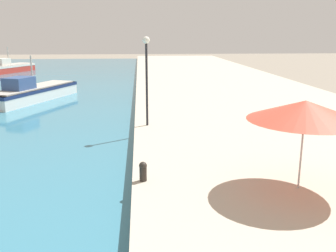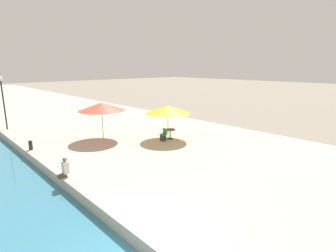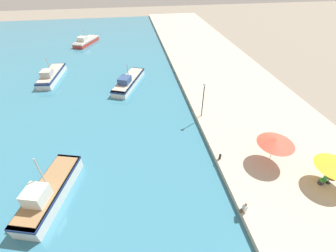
# 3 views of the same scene
# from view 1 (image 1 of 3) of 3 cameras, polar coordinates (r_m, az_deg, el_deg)

# --- Properties ---
(quay_promenade) EXTENTS (16.00, 90.00, 0.58)m
(quay_promenade) POSITION_cam_1_polar(r_m,az_deg,el_deg) (37.10, 7.69, 6.09)
(quay_promenade) COLOR #BCB29E
(quay_promenade) RESTS_ON ground_plane
(fishing_boat_mid) EXTENTS (5.63, 9.40, 3.57)m
(fishing_boat_mid) POSITION_cam_1_polar(r_m,az_deg,el_deg) (31.73, -19.96, 4.90)
(fishing_boat_mid) COLOR white
(fishing_boat_mid) RESTS_ON water_basin
(fishing_boat_distant) EXTENTS (5.41, 8.10, 3.47)m
(fishing_boat_distant) POSITION_cam_1_polar(r_m,az_deg,el_deg) (56.27, -23.13, 8.22)
(fishing_boat_distant) COLOR red
(fishing_boat_distant) RESTS_ON water_basin
(cafe_umbrella_white) EXTENTS (3.43, 3.43, 2.78)m
(cafe_umbrella_white) POSITION_cam_1_polar(r_m,az_deg,el_deg) (11.84, 20.16, 2.24)
(cafe_umbrella_white) COLOR #B7B7B7
(cafe_umbrella_white) RESTS_ON quay_promenade
(mooring_bollard) EXTENTS (0.26, 0.26, 0.65)m
(mooring_bollard) POSITION_cam_1_polar(r_m,az_deg,el_deg) (12.32, -3.82, -6.81)
(mooring_bollard) COLOR #2D2823
(mooring_bollard) RESTS_ON quay_promenade
(lamppost) EXTENTS (0.36, 0.36, 4.56)m
(lamppost) POSITION_cam_1_polar(r_m,az_deg,el_deg) (19.23, -3.29, 9.11)
(lamppost) COLOR #232328
(lamppost) RESTS_ON quay_promenade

